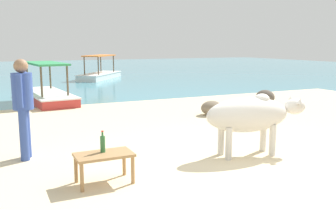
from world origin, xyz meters
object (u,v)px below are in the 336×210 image
cow (250,115)px  boat_white (100,74)px  bottle (103,143)px  low_bench_table (104,158)px  boat_red (47,94)px  person_standing (23,101)px

cow → boat_white: size_ratio=0.51×
cow → bottle: cow is taller
low_bench_table → boat_white: (4.02, 15.19, -0.09)m
low_bench_table → bottle: (0.01, 0.07, 0.19)m
boat_white → cow: bearing=-147.6°
bottle → boat_red: (0.29, 7.81, -0.28)m
bottle → person_standing: 1.80m
person_standing → bottle: bearing=-45.7°
cow → bottle: bearing=-167.5°
low_bench_table → boat_red: 7.89m
cow → person_standing: size_ratio=1.15×
bottle → boat_red: 7.82m
boat_red → boat_white: same height
low_bench_table → person_standing: bearing=118.2°
person_standing → boat_red: (1.16, 6.29, -0.70)m
cow → boat_white: bearing=93.7°
cow → person_standing: (-3.42, 1.38, 0.26)m
cow → boat_red: boat_red is taller
cow → low_bench_table: cow is taller
bottle → boat_white: boat_white is taller
cow → boat_red: size_ratio=0.49×
bottle → person_standing: bearing=119.5°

